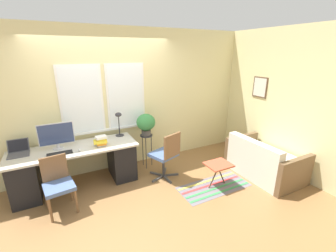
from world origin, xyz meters
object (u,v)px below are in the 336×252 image
object	(u,v)px
desk_chair_wooden	(58,183)
book_stack	(101,141)
office_chair_swivel	(166,154)
couch_loveseat	(263,162)
monitor	(56,135)
potted_plant	(146,123)
folding_stool	(218,166)
laptop	(18,152)
keyboard	(60,153)
mouse	(79,150)
desk_lamp	(119,119)
plant_stand	(146,139)

from	to	relation	value
desk_chair_wooden	book_stack	bearing A→B (deg)	22.03
office_chair_swivel	couch_loveseat	distance (m)	1.86
monitor	desk_chair_wooden	bearing A→B (deg)	-96.97
couch_loveseat	potted_plant	size ratio (longest dim) A/B	3.08
monitor	folding_stool	size ratio (longest dim) A/B	1.24
laptop	keyboard	world-z (taller)	laptop
mouse	book_stack	bearing A→B (deg)	9.36
mouse	office_chair_swivel	distance (m)	1.48
monitor	book_stack	size ratio (longest dim) A/B	2.30
office_chair_swivel	potted_plant	world-z (taller)	potted_plant
keyboard	desk_lamp	size ratio (longest dim) A/B	0.81
mouse	office_chair_swivel	xyz separation A→B (m)	(1.42, -0.31, -0.25)
desk_lamp	monitor	bearing A→B (deg)	-173.53
couch_loveseat	book_stack	bearing A→B (deg)	67.82
desk_lamp	plant_stand	xyz separation A→B (m)	(0.50, -0.12, -0.46)
plant_stand	folding_stool	distance (m)	1.49
couch_loveseat	plant_stand	xyz separation A→B (m)	(-1.83, 1.33, 0.33)
book_stack	desk_lamp	bearing A→B (deg)	38.37
mouse	couch_loveseat	world-z (taller)	mouse
couch_loveseat	office_chair_swivel	bearing A→B (deg)	66.04
keyboard	desk_chair_wooden	xyz separation A→B (m)	(-0.08, -0.39, -0.29)
keyboard	plant_stand	size ratio (longest dim) A/B	0.54
desk_lamp	mouse	bearing A→B (deg)	-153.46
monitor	office_chair_swivel	size ratio (longest dim) A/B	0.59
office_chair_swivel	couch_loveseat	world-z (taller)	office_chair_swivel
desk_chair_wooden	potted_plant	world-z (taller)	potted_plant
monitor	potted_plant	size ratio (longest dim) A/B	1.26
couch_loveseat	monitor	bearing A→B (deg)	68.72
monitor	office_chair_swivel	distance (m)	1.87
laptop	book_stack	size ratio (longest dim) A/B	1.31
monitor	mouse	bearing A→B (deg)	-41.95
monitor	keyboard	world-z (taller)	monitor
desk_chair_wooden	office_chair_swivel	xyz separation A→B (m)	(1.79, 0.05, 0.05)
laptop	plant_stand	size ratio (longest dim) A/B	0.44
plant_stand	desk_lamp	bearing A→B (deg)	166.63
book_stack	desk_chair_wooden	xyz separation A→B (m)	(-0.74, -0.42, -0.37)
desk_lamp	laptop	bearing A→B (deg)	-177.16
desk_chair_wooden	mouse	bearing A→B (deg)	36.32
keyboard	potted_plant	bearing A→B (deg)	8.89
monitor	couch_loveseat	bearing A→B (deg)	-21.28
potted_plant	folding_stool	world-z (taller)	potted_plant
couch_loveseat	folding_stool	distance (m)	1.02
mouse	book_stack	distance (m)	0.37
couch_loveseat	potted_plant	distance (m)	2.36
book_stack	mouse	bearing A→B (deg)	-170.64
monitor	keyboard	xyz separation A→B (m)	(0.01, -0.24, -0.22)
desk_chair_wooden	folding_stool	size ratio (longest dim) A/B	1.88
book_stack	laptop	bearing A→B (deg)	168.54
mouse	office_chair_swivel	size ratio (longest dim) A/B	0.08
book_stack	office_chair_swivel	xyz separation A→B (m)	(1.06, -0.37, -0.32)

